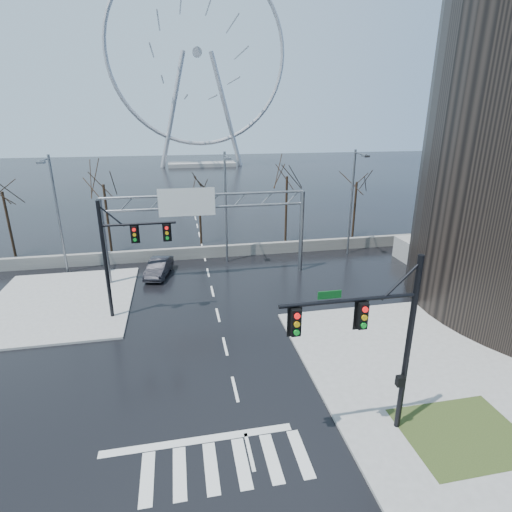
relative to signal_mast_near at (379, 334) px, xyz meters
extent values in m
plane|color=black|center=(-5.14, 4.04, -4.87)|extent=(260.00, 260.00, 0.00)
cube|color=gray|center=(4.86, 6.04, -4.80)|extent=(12.00, 10.00, 0.15)
cube|color=gray|center=(-16.14, 16.04, -4.80)|extent=(10.00, 12.00, 0.15)
cube|color=#2B3917|center=(3.86, -0.96, -4.72)|extent=(5.00, 4.00, 0.02)
cube|color=slate|center=(-5.14, 24.04, -4.32)|extent=(52.00, 0.50, 1.10)
cylinder|color=black|center=(1.36, 0.04, -0.87)|extent=(0.24, 0.24, 8.00)
cylinder|color=black|center=(-1.34, 0.04, 1.53)|extent=(5.40, 0.16, 0.16)
cube|color=black|center=(-0.84, -0.11, 0.93)|extent=(0.35, 0.28, 1.05)
cube|color=black|center=(-3.44, -0.11, 0.93)|extent=(0.35, 0.28, 1.05)
cylinder|color=black|center=(-12.14, 13.04, -0.87)|extent=(0.24, 0.24, 8.00)
cylinder|color=black|center=(-9.84, 13.04, 1.53)|extent=(4.60, 0.16, 0.16)
cube|color=black|center=(-10.14, 12.89, 0.93)|extent=(0.35, 0.28, 1.05)
cube|color=black|center=(-8.14, 12.89, 0.93)|extent=(0.35, 0.28, 1.05)
cylinder|color=slate|center=(-13.14, 19.04, -1.37)|extent=(0.36, 0.36, 7.00)
cylinder|color=slate|center=(2.86, 19.04, -1.37)|extent=(0.36, 0.36, 7.00)
cylinder|color=slate|center=(-5.14, 19.04, 2.13)|extent=(16.00, 0.20, 0.20)
cylinder|color=slate|center=(-5.14, 19.04, 1.13)|extent=(16.00, 0.20, 0.20)
cube|color=#094314|center=(-6.64, 18.89, 1.63)|extent=(4.20, 0.10, 2.00)
cube|color=silver|center=(-6.64, 18.83, 1.63)|extent=(4.40, 0.02, 2.20)
cylinder|color=slate|center=(-17.14, 22.54, 0.13)|extent=(0.20, 0.20, 10.00)
cylinder|color=slate|center=(-17.14, 21.44, 4.83)|extent=(0.12, 2.20, 0.12)
cube|color=slate|center=(-17.14, 20.44, 4.73)|extent=(0.50, 0.70, 0.18)
cylinder|color=slate|center=(-3.14, 22.54, 0.13)|extent=(0.20, 0.20, 10.00)
cylinder|color=slate|center=(-3.14, 21.44, 4.83)|extent=(0.12, 2.20, 0.12)
cube|color=slate|center=(-3.14, 20.44, 4.73)|extent=(0.50, 0.70, 0.18)
cylinder|color=slate|center=(8.86, 22.54, 0.13)|extent=(0.20, 0.20, 10.00)
cylinder|color=slate|center=(8.86, 21.44, 4.83)|extent=(0.12, 2.20, 0.12)
cube|color=slate|center=(8.86, 20.44, 4.73)|extent=(0.50, 0.70, 0.18)
cylinder|color=black|center=(-23.14, 28.04, -1.72)|extent=(0.24, 0.24, 6.30)
cylinder|color=black|center=(-14.14, 27.54, -1.50)|extent=(0.24, 0.24, 6.75)
cylinder|color=black|center=(-5.14, 28.54, -1.95)|extent=(0.24, 0.24, 5.85)
cylinder|color=black|center=(3.86, 27.54, -1.36)|extent=(0.24, 0.24, 7.02)
cylinder|color=black|center=(11.86, 28.04, -1.81)|extent=(0.24, 0.24, 6.12)
cube|color=gray|center=(-0.14, 99.04, -4.37)|extent=(18.00, 6.00, 1.00)
torus|color=#B2B2B7|center=(-0.14, 99.04, 23.13)|extent=(45.00, 1.00, 45.00)
cylinder|color=#B2B2B7|center=(-0.14, 99.04, 23.13)|extent=(2.40, 1.50, 2.40)
cylinder|color=#B2B2B7|center=(-7.14, 99.04, 9.13)|extent=(8.28, 1.20, 28.82)
cylinder|color=#B2B2B7|center=(6.86, 99.04, 9.13)|extent=(8.28, 1.20, 28.82)
imported|color=black|center=(-9.27, 20.22, -4.15)|extent=(2.53, 4.63, 1.45)
camera|label=1|loc=(-7.35, -12.40, 7.95)|focal=28.00mm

